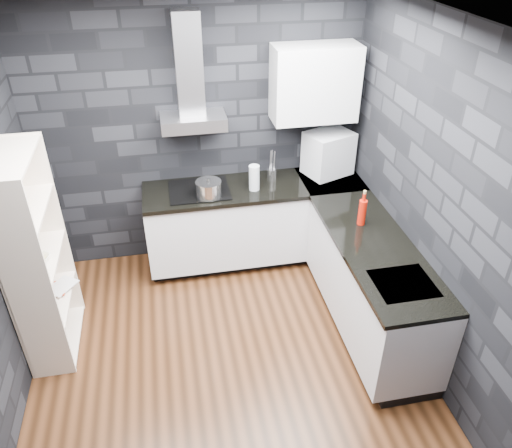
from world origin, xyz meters
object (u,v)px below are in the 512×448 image
object	(u,v)px
utensil_crock	(272,174)
red_bottle	(362,212)
storage_jar	(254,180)
appliance_garage	(328,153)
glass_vase	(254,178)
bookshelf	(37,259)
pot	(209,189)
fruit_bowl	(35,260)

from	to	relation	value
utensil_crock	red_bottle	distance (m)	1.13
storage_jar	appliance_garage	bearing A→B (deg)	8.13
glass_vase	bookshelf	size ratio (longest dim) A/B	0.14
pot	red_bottle	bearing A→B (deg)	-30.12
fruit_bowl	appliance_garage	bearing A→B (deg)	21.16
storage_jar	utensil_crock	world-z (taller)	utensil_crock
pot	appliance_garage	world-z (taller)	appliance_garage
red_bottle	storage_jar	bearing A→B (deg)	131.97
pot	bookshelf	xyz separation A→B (m)	(-1.45, -0.72, -0.08)
pot	fruit_bowl	size ratio (longest dim) A/B	1.11
glass_vase	fruit_bowl	size ratio (longest dim) A/B	1.18
glass_vase	appliance_garage	distance (m)	0.83
storage_jar	bookshelf	world-z (taller)	bookshelf
storage_jar	appliance_garage	xyz separation A→B (m)	(0.79, 0.11, 0.17)
pot	storage_jar	world-z (taller)	pot
pot	bookshelf	distance (m)	1.62
pot	glass_vase	bearing A→B (deg)	8.45
red_bottle	fruit_bowl	distance (m)	2.70
pot	red_bottle	distance (m)	1.45
glass_vase	appliance_garage	bearing A→B (deg)	13.66
glass_vase	storage_jar	distance (m)	0.11
pot	storage_jar	size ratio (longest dim) A/B	2.06
pot	storage_jar	xyz separation A→B (m)	(0.46, 0.15, -0.02)
appliance_garage	red_bottle	xyz separation A→B (m)	(-0.01, -0.99, -0.11)
storage_jar	appliance_garage	size ratio (longest dim) A/B	0.26
utensil_crock	red_bottle	size ratio (longest dim) A/B	0.50
storage_jar	appliance_garage	world-z (taller)	appliance_garage
fruit_bowl	bookshelf	bearing A→B (deg)	90.00
bookshelf	pot	bearing A→B (deg)	20.88
bookshelf	utensil_crock	bearing A→B (deg)	18.76
glass_vase	storage_jar	xyz separation A→B (m)	(0.01, 0.08, -0.07)
pot	appliance_garage	size ratio (longest dim) A/B	0.54
bookshelf	fruit_bowl	xyz separation A→B (m)	(0.00, -0.07, 0.04)
storage_jar	fruit_bowl	size ratio (longest dim) A/B	0.54
fruit_bowl	red_bottle	bearing A→B (deg)	1.26
appliance_garage	glass_vase	bearing A→B (deg)	173.17
appliance_garage	bookshelf	xyz separation A→B (m)	(-2.71, -0.98, -0.22)
fruit_bowl	utensil_crock	bearing A→B (deg)	25.73
appliance_garage	bookshelf	bearing A→B (deg)	179.45
glass_vase	storage_jar	size ratio (longest dim) A/B	2.21
pot	storage_jar	bearing A→B (deg)	17.88
red_bottle	glass_vase	bearing A→B (deg)	135.22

